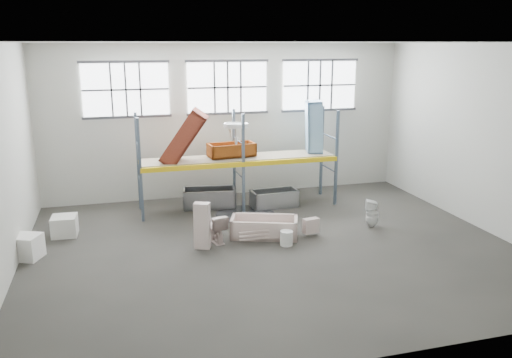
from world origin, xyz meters
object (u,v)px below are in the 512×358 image
object	(u,v)px
toilet_beige	(216,228)
toilet_white	(372,213)
bathtub_beige	(264,227)
steel_tub_right	(274,198)
blue_tub_upright	(314,127)
carton_near	(26,247)
bucket	(286,238)
cistern_tall	(202,226)
steel_tub_left	(209,198)
rust_tub_flat	(232,150)

from	to	relation	value
toilet_beige	toilet_white	distance (m)	4.43
bathtub_beige	steel_tub_right	bearing A→B (deg)	86.55
toilet_beige	blue_tub_upright	xyz separation A→B (m)	(3.79, 2.87, 2.02)
carton_near	bucket	bearing A→B (deg)	-7.96
cistern_tall	toilet_beige	bearing A→B (deg)	61.82
toilet_white	steel_tub_left	world-z (taller)	toilet_white
steel_tub_left	bucket	distance (m)	3.89
cistern_tall	bucket	xyz separation A→B (m)	(2.08, -0.39, -0.40)
toilet_white	toilet_beige	bearing A→B (deg)	-69.41
bathtub_beige	steel_tub_left	world-z (taller)	steel_tub_left
cistern_tall	bucket	world-z (taller)	cistern_tall
bathtub_beige	carton_near	size ratio (longest dim) A/B	2.60
steel_tub_left	carton_near	distance (m)	5.68
steel_tub_right	blue_tub_upright	distance (m)	2.61
bathtub_beige	steel_tub_left	distance (m)	3.06
bucket	carton_near	size ratio (longest dim) A/B	0.56
rust_tub_flat	bucket	bearing A→B (deg)	-80.45
steel_tub_right	steel_tub_left	bearing A→B (deg)	165.65
steel_tub_right	bucket	distance (m)	3.23
bathtub_beige	blue_tub_upright	xyz separation A→B (m)	(2.48, 2.85, 2.14)
cistern_tall	toilet_white	size ratio (longest dim) A/B	1.51
steel_tub_left	toilet_beige	bearing A→B (deg)	-97.38
cistern_tall	bucket	bearing A→B (deg)	11.84
cistern_tall	toilet_white	distance (m)	4.84
steel_tub_right	blue_tub_upright	world-z (taller)	blue_tub_upright
toilet_white	rust_tub_flat	distance (m)	4.64
bathtub_beige	toilet_white	bearing A→B (deg)	18.46
rust_tub_flat	cistern_tall	bearing A→B (deg)	-115.25
cistern_tall	carton_near	distance (m)	4.21
toilet_white	bucket	distance (m)	2.84
bathtub_beige	cistern_tall	xyz separation A→B (m)	(-1.71, -0.36, 0.33)
toilet_beige	rust_tub_flat	bearing A→B (deg)	-123.60
rust_tub_flat	bathtub_beige	bearing A→B (deg)	-85.36
toilet_beige	cistern_tall	world-z (taller)	cistern_tall
steel_tub_left	bathtub_beige	bearing A→B (deg)	-72.32
toilet_beige	bucket	size ratio (longest dim) A/B	1.99
steel_tub_right	rust_tub_flat	xyz separation A→B (m)	(-1.27, 0.38, 1.56)
toilet_beige	bucket	distance (m)	1.84
steel_tub_left	cistern_tall	bearing A→B (deg)	-103.48
cistern_tall	rust_tub_flat	xyz separation A→B (m)	(1.49, 3.15, 1.23)
toilet_white	carton_near	xyz separation A→B (m)	(-9.00, 0.21, -0.10)
rust_tub_flat	bucket	size ratio (longest dim) A/B	3.76
bathtub_beige	bucket	size ratio (longest dim) A/B	4.65
steel_tub_left	carton_near	world-z (taller)	steel_tub_left
steel_tub_left	rust_tub_flat	world-z (taller)	rust_tub_flat
toilet_white	steel_tub_right	bearing A→B (deg)	-118.93
blue_tub_upright	steel_tub_right	bearing A→B (deg)	-163.15
bathtub_beige	cistern_tall	size ratio (longest dim) A/B	1.49
toilet_white	bucket	xyz separation A→B (m)	(-2.75, -0.66, -0.20)
bucket	steel_tub_left	bearing A→B (deg)	109.53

